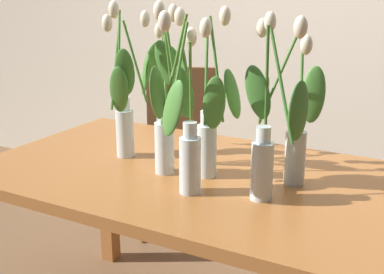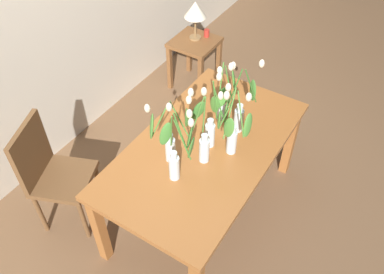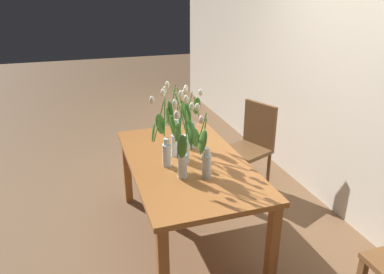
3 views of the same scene
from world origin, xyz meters
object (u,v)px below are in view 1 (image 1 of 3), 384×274
(tulip_vase_1, at_px, (168,116))
(tulip_vase_3, at_px, (182,129))
(dining_table, at_px, (202,197))
(tulip_vase_2, at_px, (126,104))
(tulip_vase_4, at_px, (292,134))
(tulip_vase_5, at_px, (267,142))
(tulip_vase_6, at_px, (165,106))
(tulip_vase_0, at_px, (211,128))
(dining_chair, at_px, (179,140))

(tulip_vase_1, height_order, tulip_vase_3, tulip_vase_3)
(dining_table, height_order, tulip_vase_2, tulip_vase_2)
(tulip_vase_4, height_order, tulip_vase_5, tulip_vase_5)
(tulip_vase_2, distance_m, tulip_vase_6, 0.15)
(tulip_vase_1, distance_m, tulip_vase_5, 0.40)
(dining_table, distance_m, tulip_vase_3, 0.35)
(tulip_vase_1, relative_size, tulip_vase_2, 0.98)
(tulip_vase_0, distance_m, tulip_vase_2, 0.37)
(tulip_vase_3, distance_m, tulip_vase_6, 0.40)
(dining_table, height_order, tulip_vase_0, tulip_vase_0)
(tulip_vase_2, distance_m, tulip_vase_4, 0.63)
(tulip_vase_2, bearing_deg, dining_chair, 108.62)
(tulip_vase_4, bearing_deg, tulip_vase_5, -101.94)
(tulip_vase_1, bearing_deg, dining_table, 16.99)
(tulip_vase_3, distance_m, tulip_vase_5, 0.26)
(tulip_vase_1, bearing_deg, tulip_vase_5, -10.57)
(dining_table, relative_size, tulip_vase_2, 2.75)
(tulip_vase_3, xyz_separation_m, tulip_vase_6, (-0.25, 0.31, -0.02))
(tulip_vase_3, relative_size, dining_chair, 0.63)
(dining_table, height_order, dining_chair, dining_chair)
(tulip_vase_2, relative_size, tulip_vase_6, 1.08)
(tulip_vase_0, bearing_deg, tulip_vase_2, 174.03)
(tulip_vase_1, relative_size, tulip_vase_3, 0.97)
(tulip_vase_3, bearing_deg, tulip_vase_5, 15.98)
(tulip_vase_0, bearing_deg, dining_table, 146.31)
(tulip_vase_3, bearing_deg, tulip_vase_2, 151.56)
(tulip_vase_0, relative_size, tulip_vase_6, 1.06)
(dining_table, relative_size, tulip_vase_0, 2.81)
(dining_chair, bearing_deg, tulip_vase_0, -54.38)
(dining_table, relative_size, tulip_vase_1, 2.81)
(tulip_vase_6, bearing_deg, dining_table, -28.71)
(dining_table, relative_size, tulip_vase_3, 2.73)
(tulip_vase_6, bearing_deg, tulip_vase_2, -127.61)
(tulip_vase_0, bearing_deg, tulip_vase_1, -178.42)
(tulip_vase_0, relative_size, tulip_vase_5, 1.02)
(tulip_vase_2, relative_size, tulip_vase_3, 0.99)
(tulip_vase_2, bearing_deg, dining_table, -1.32)
(tulip_vase_4, bearing_deg, dining_chair, 136.76)
(dining_table, xyz_separation_m, tulip_vase_1, (-0.12, -0.04, 0.29))
(tulip_vase_4, height_order, tulip_vase_6, tulip_vase_6)
(tulip_vase_2, xyz_separation_m, tulip_vase_6, (0.09, 0.12, -0.02))
(tulip_vase_5, bearing_deg, tulip_vase_4, 78.06)
(tulip_vase_4, xyz_separation_m, tulip_vase_5, (-0.03, -0.14, 0.01))
(tulip_vase_0, height_order, tulip_vase_5, tulip_vase_0)
(tulip_vase_0, distance_m, tulip_vase_6, 0.32)
(tulip_vase_1, xyz_separation_m, dining_chair, (-0.51, 0.95, -0.41))
(tulip_vase_2, relative_size, tulip_vase_5, 1.05)
(dining_chair, bearing_deg, tulip_vase_3, -59.20)
(dining_table, distance_m, tulip_vase_6, 0.38)
(tulip_vase_3, height_order, tulip_vase_6, tulip_vase_3)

